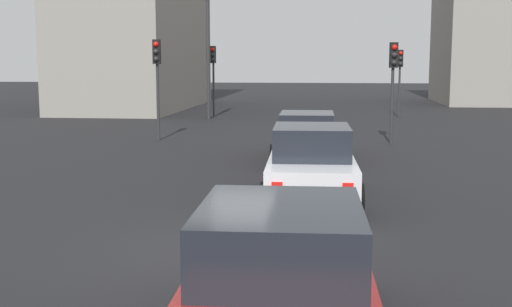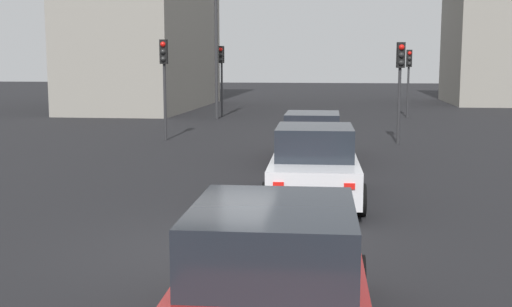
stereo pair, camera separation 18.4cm
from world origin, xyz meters
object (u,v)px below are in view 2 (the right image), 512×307
object	(u,v)px
traffic_light_far_left	(409,69)
street_lamp_kerbside	(216,45)
car_white_left_second	(314,165)
traffic_light_far_right	(400,71)
car_maroon_left_lead	(312,137)
traffic_light_near_right	(164,68)
car_red_left_third	(274,283)
traffic_light_near_left	(221,66)

from	to	relation	value
traffic_light_far_left	street_lamp_kerbside	distance (m)	10.16
car_white_left_second	traffic_light_far_right	size ratio (longest dim) A/B	1.21
car_maroon_left_lead	traffic_light_near_right	world-z (taller)	traffic_light_near_right
car_maroon_left_lead	car_white_left_second	bearing A→B (deg)	-178.07
traffic_light_far_left	street_lamp_kerbside	xyz separation A→B (m)	(-2.04, 9.88, 1.24)
car_red_left_third	traffic_light_near_right	bearing A→B (deg)	17.03
car_maroon_left_lead	car_red_left_third	size ratio (longest dim) A/B	1.04
traffic_light_near_left	traffic_light_far_right	xyz separation A→B (m)	(-10.67, -8.46, -0.09)
car_maroon_left_lead	traffic_light_far_right	distance (m)	5.41
traffic_light_near_right	traffic_light_far_right	size ratio (longest dim) A/B	1.04
car_red_left_third	traffic_light_near_right	world-z (taller)	traffic_light_near_right
car_red_left_third	traffic_light_far_left	bearing A→B (deg)	-9.69
car_white_left_second	traffic_light_near_left	distance (m)	21.65
car_white_left_second	traffic_light_far_right	distance (m)	10.57
car_white_left_second	street_lamp_kerbside	bearing A→B (deg)	14.62
traffic_light_near_right	traffic_light_far_left	size ratio (longest dim) A/B	1.06
car_white_left_second	car_red_left_third	world-z (taller)	car_white_left_second
car_red_left_third	traffic_light_near_right	size ratio (longest dim) A/B	1.22
car_red_left_third	traffic_light_near_right	distance (m)	18.75
car_red_left_third	street_lamp_kerbside	world-z (taller)	street_lamp_kerbside
traffic_light_near_right	traffic_light_far_right	distance (m)	8.66
traffic_light_far_left	traffic_light_far_right	distance (m)	11.53
car_maroon_left_lead	traffic_light_far_left	distance (m)	16.27
car_white_left_second	traffic_light_near_left	size ratio (longest dim) A/B	1.17
traffic_light_far_left	traffic_light_near_left	bearing A→B (deg)	-88.39
car_red_left_third	traffic_light_far_left	distance (m)	29.38
car_maroon_left_lead	traffic_light_far_left	xyz separation A→B (m)	(15.58, -4.30, 1.87)
traffic_light_near_left	traffic_light_far_right	bearing A→B (deg)	44.51
traffic_light_far_right	street_lamp_kerbside	bearing A→B (deg)	-144.48
street_lamp_kerbside	car_maroon_left_lead	bearing A→B (deg)	-157.61
street_lamp_kerbside	traffic_light_near_right	bearing A→B (deg)	178.90
car_red_left_third	street_lamp_kerbside	distance (m)	27.79
traffic_light_near_left	traffic_light_far_right	size ratio (longest dim) A/B	1.03
traffic_light_near_right	street_lamp_kerbside	world-z (taller)	street_lamp_kerbside
car_red_left_third	car_maroon_left_lead	bearing A→B (deg)	-0.70
traffic_light_near_left	street_lamp_kerbside	world-z (taller)	street_lamp_kerbside
car_maroon_left_lead	traffic_light_far_right	size ratio (longest dim) A/B	1.31
traffic_light_far_left	car_white_left_second	bearing A→B (deg)	-13.38
traffic_light_near_right	traffic_light_near_left	bearing A→B (deg)	175.45
traffic_light_far_right	street_lamp_kerbside	distance (m)	12.72
car_maroon_left_lead	traffic_light_far_right	bearing A→B (deg)	-36.23
traffic_light_near_right	car_maroon_left_lead	bearing A→B (deg)	50.45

